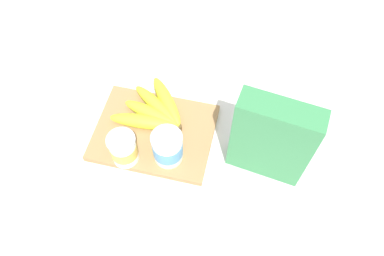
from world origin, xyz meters
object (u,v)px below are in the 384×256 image
(banana_bunch, at_px, (155,111))
(cereal_box, at_px, (272,140))
(yogurt_cup_back, at_px, (123,149))
(yogurt_cup_front, at_px, (168,147))
(cutting_board, at_px, (154,132))

(banana_bunch, bearing_deg, cereal_box, 166.09)
(yogurt_cup_back, bearing_deg, yogurt_cup_front, -165.21)
(cutting_board, distance_m, yogurt_cup_back, 0.11)
(yogurt_cup_front, xyz_separation_m, yogurt_cup_back, (0.10, 0.03, -0.00))
(cutting_board, distance_m, yogurt_cup_front, 0.10)
(yogurt_cup_front, bearing_deg, yogurt_cup_back, 14.79)
(cereal_box, relative_size, yogurt_cup_front, 2.67)
(cereal_box, bearing_deg, yogurt_cup_back, -161.07)
(cereal_box, xyz_separation_m, yogurt_cup_back, (0.33, 0.07, -0.06))
(yogurt_cup_front, distance_m, banana_bunch, 0.13)
(cereal_box, relative_size, banana_bunch, 1.26)
(cereal_box, distance_m, yogurt_cup_front, 0.24)
(yogurt_cup_back, relative_size, banana_bunch, 0.46)
(cereal_box, xyz_separation_m, banana_bunch, (0.29, -0.07, -0.09))
(yogurt_cup_back, bearing_deg, cutting_board, -116.92)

